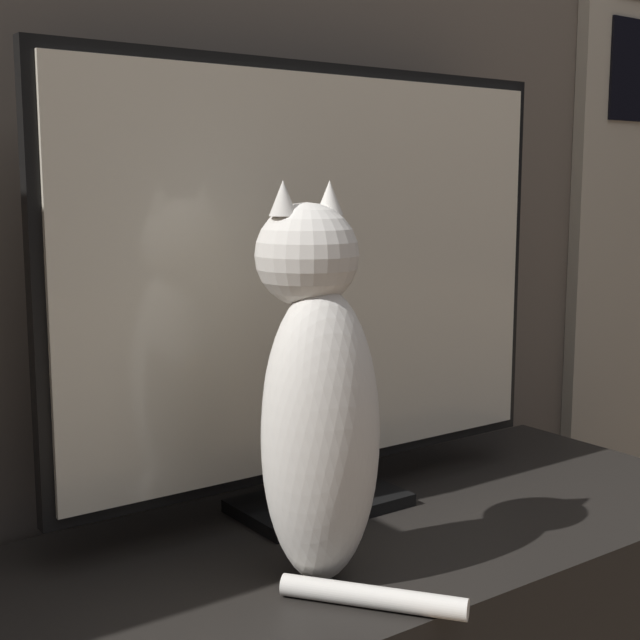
# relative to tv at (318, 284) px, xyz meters

# --- Properties ---
(tv) EXTENTS (0.91, 0.16, 0.71)m
(tv) POSITION_rel_tv_xyz_m (0.00, 0.00, 0.00)
(tv) COLOR black
(tv) RESTS_ON tv_stand
(cat) EXTENTS (0.17, 0.31, 0.53)m
(cat) POSITION_rel_tv_xyz_m (-0.15, -0.21, -0.13)
(cat) COLOR silver
(cat) RESTS_ON tv_stand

